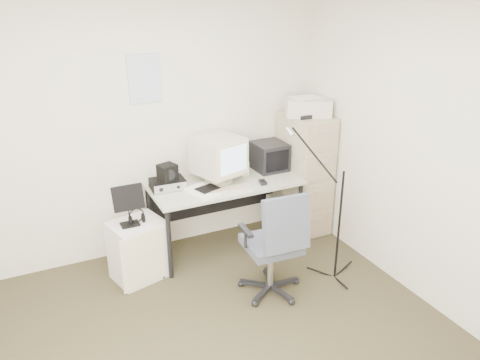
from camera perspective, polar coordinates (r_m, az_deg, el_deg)
name	(u,v)px	position (r m, az deg, el deg)	size (l,w,h in m)	color
floor	(229,355)	(3.70, -1.33, -20.53)	(3.60, 3.60, 0.01)	#363120
wall_back	(150,131)	(4.60, -10.91, 5.94)	(3.60, 0.02, 2.50)	silver
wall_right	(433,160)	(4.03, 22.49, 2.29)	(0.02, 3.60, 2.50)	silver
wall_calendar	(144,79)	(4.47, -11.59, 12.03)	(0.30, 0.02, 0.44)	white
filing_cabinet	(304,173)	(5.14, 7.78, 0.81)	(0.40, 0.60, 1.30)	beige
printer	(308,107)	(4.92, 8.25, 8.82)	(0.45, 0.31, 0.17)	beige
desk	(226,215)	(4.80, -1.75, -4.28)	(1.50, 0.70, 0.73)	beige
crt_monitor	(218,159)	(4.61, -2.67, 2.53)	(0.41, 0.43, 0.45)	beige
crt_tv	(269,156)	(4.95, 3.59, 2.92)	(0.32, 0.34, 0.29)	black
desk_speaker	(244,168)	(4.80, 0.50, 1.45)	(0.08, 0.08, 0.15)	beige
keyboard	(230,190)	(4.45, -1.26, -1.17)	(0.42, 0.15, 0.02)	beige
mouse	(263,182)	(4.61, 2.79, -0.28)	(0.06, 0.10, 0.03)	black
radio_receiver	(168,184)	(4.54, -8.82, -0.45)	(0.32, 0.23, 0.09)	black
radio_speaker	(167,172)	(4.48, -8.84, 0.92)	(0.16, 0.15, 0.16)	black
papers	(204,191)	(4.43, -4.46, -1.33)	(0.25, 0.34, 0.02)	white
pc_tower	(284,217)	(5.14, 5.33, -4.51)	(0.19, 0.44, 0.41)	beige
office_chair	(271,242)	(4.05, 3.82, -7.57)	(0.57, 0.57, 0.99)	#434754
side_cart	(138,250)	(4.45, -12.29, -8.32)	(0.46, 0.37, 0.57)	silver
music_stand	(128,205)	(4.20, -13.48, -2.97)	(0.27, 0.14, 0.39)	black
headphones	(137,218)	(4.28, -12.46, -4.55)	(0.15, 0.15, 0.03)	black
mic_stand	(340,210)	(4.25, 12.15, -3.57)	(0.02, 0.02, 1.39)	black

